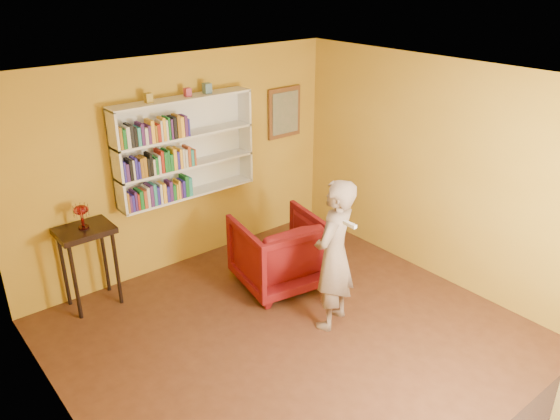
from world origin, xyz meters
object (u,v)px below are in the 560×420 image
at_px(ruby_lustre, 81,212).
at_px(person, 334,255).
at_px(bookshelf, 183,147).
at_px(console_table, 86,242).
at_px(armchair, 279,252).

height_order(ruby_lustre, person, person).
height_order(bookshelf, ruby_lustre, bookshelf).
bearing_deg(ruby_lustre, console_table, -53.13).
bearing_deg(console_table, bookshelf, 6.56).
xyz_separation_m(bookshelf, armchair, (0.55, -1.18, -1.14)).
bearing_deg(person, armchair, -114.26).
height_order(bookshelf, person, bookshelf).
distance_m(ruby_lustre, person, 2.77).
distance_m(bookshelf, armchair, 1.74).
xyz_separation_m(ruby_lustre, person, (1.88, -2.01, -0.33)).
xyz_separation_m(console_table, ruby_lustre, (-0.00, 0.00, 0.36)).
distance_m(ruby_lustre, armchair, 2.31).
relative_size(armchair, person, 0.58).
relative_size(console_table, ruby_lustre, 3.62).
height_order(armchair, person, person).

